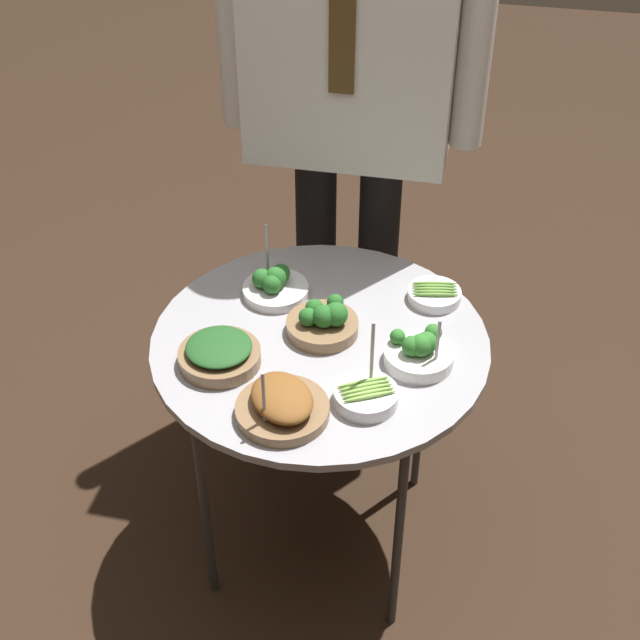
{
  "coord_description": "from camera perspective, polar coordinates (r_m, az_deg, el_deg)",
  "views": [
    {
      "loc": [
        0.29,
        -1.39,
        1.81
      ],
      "look_at": [
        0.0,
        0.0,
        0.68
      ],
      "focal_mm": 50.0,
      "sensor_mm": 36.0,
      "label": 1
    }
  ],
  "objects": [
    {
      "name": "bowl_asparagus_mid_left",
      "position": [
        1.69,
        2.97,
        -4.83
      ],
      "size": [
        0.12,
        0.12,
        0.17
      ],
      "color": "silver",
      "rests_on": "serving_cart"
    },
    {
      "name": "bowl_broccoli_front_center",
      "position": [
        1.78,
        6.37,
        -2.01
      ],
      "size": [
        0.14,
        0.14,
        0.13
      ],
      "color": "white",
      "rests_on": "serving_cart"
    },
    {
      "name": "bowl_spinach_center",
      "position": [
        1.78,
        -6.46,
        -2.15
      ],
      "size": [
        0.17,
        0.17,
        0.05
      ],
      "color": "brown",
      "rests_on": "serving_cart"
    },
    {
      "name": "waiter_figure",
      "position": [
        2.04,
        2.0,
        16.44
      ],
      "size": [
        0.61,
        0.23,
        1.65
      ],
      "color": "black",
      "rests_on": "ground_plane"
    },
    {
      "name": "serving_cart",
      "position": [
        1.87,
        0.0,
        -2.17
      ],
      "size": [
        0.7,
        0.7,
        0.63
      ],
      "color": "#939399",
      "rests_on": "ground_plane"
    },
    {
      "name": "bowl_asparagus_back_right",
      "position": [
        1.96,
        7.33,
        1.64
      ],
      "size": [
        0.12,
        0.12,
        0.03
      ],
      "color": "silver",
      "rests_on": "serving_cart"
    },
    {
      "name": "bowl_roast_front_right",
      "position": [
        1.66,
        -2.44,
        -5.42
      ],
      "size": [
        0.18,
        0.18,
        0.14
      ],
      "color": "brown",
      "rests_on": "serving_cart"
    },
    {
      "name": "ground_plane",
      "position": [
        2.3,
        0.0,
        -13.41
      ],
      "size": [
        8.0,
        8.0,
        0.0
      ],
      "primitive_type": "plane",
      "color": "black"
    },
    {
      "name": "bowl_broccoli_far_rim",
      "position": [
        1.95,
        -2.94,
        2.25
      ],
      "size": [
        0.15,
        0.15,
        0.16
      ],
      "color": "silver",
      "rests_on": "serving_cart"
    },
    {
      "name": "bowl_broccoli_front_left",
      "position": [
        1.84,
        0.19,
        -0.09
      ],
      "size": [
        0.15,
        0.15,
        0.08
      ],
      "color": "brown",
      "rests_on": "serving_cart"
    }
  ]
}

